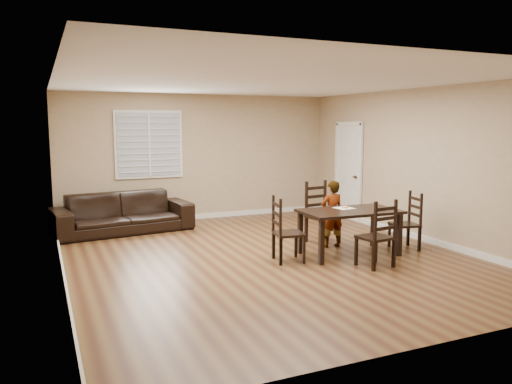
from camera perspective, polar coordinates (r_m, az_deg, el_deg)
ground at (r=7.90m, az=1.27°, el=-7.39°), size 7.00×7.00×0.00m
room at (r=7.80m, az=1.00°, el=5.87°), size 6.04×7.04×2.72m
dining_table at (r=8.02m, az=10.66°, el=-2.65°), size 1.58×0.93×0.72m
chair_near at (r=8.88m, az=7.12°, el=-2.53°), size 0.55×0.52×1.08m
chair_far at (r=7.39m, az=14.13°, el=-5.06°), size 0.50×0.47×1.00m
chair_left at (r=7.52m, az=2.88°, el=-4.64°), size 0.49×0.51×0.99m
chair_right at (r=8.71m, az=17.29°, el=-3.39°), size 0.48×0.50×0.95m
child at (r=8.50m, az=8.67°, el=-2.50°), size 0.42×0.28×1.13m
napkin at (r=8.15m, az=10.04°, el=-1.82°), size 0.30×0.30×0.00m
donut at (r=8.15m, az=10.16°, el=-1.67°), size 0.10×0.10×0.04m
sofa at (r=9.90m, az=-14.97°, el=-2.32°), size 2.69×1.33×0.75m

